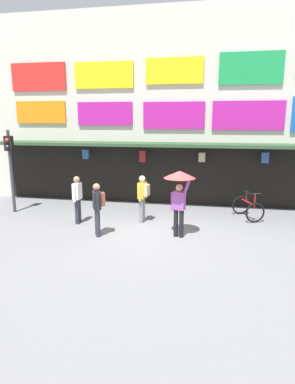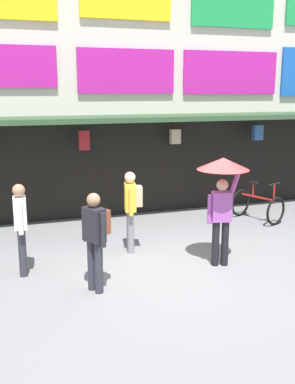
% 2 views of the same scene
% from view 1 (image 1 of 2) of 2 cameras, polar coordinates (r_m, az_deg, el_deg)
% --- Properties ---
extents(ground_plane, '(80.00, 80.00, 0.00)m').
position_cam_1_polar(ground_plane, '(10.59, 1.87, -7.28)').
color(ground_plane, slate).
extents(shopfront, '(18.00, 2.60, 8.00)m').
position_cam_1_polar(shopfront, '(14.51, 4.86, 13.93)').
color(shopfront, beige).
rests_on(shopfront, ground).
extents(traffic_light_near, '(0.31, 0.34, 3.20)m').
position_cam_1_polar(traffic_light_near, '(13.69, -22.77, 5.46)').
color(traffic_light_near, '#38383D').
rests_on(traffic_light_near, ground).
extents(bicycle_parked, '(1.09, 1.34, 1.05)m').
position_cam_1_polar(bicycle_parked, '(12.67, 17.02, -2.66)').
color(bicycle_parked, black).
rests_on(bicycle_parked, ground).
extents(pedestrian_in_white, '(0.23, 0.53, 1.68)m').
position_cam_1_polar(pedestrian_in_white, '(11.65, -12.07, -0.86)').
color(pedestrian_in_white, '#2D2D38').
rests_on(pedestrian_in_white, ground).
extents(pedestrian_in_red, '(0.41, 0.52, 1.68)m').
position_cam_1_polar(pedestrian_in_red, '(11.51, -0.81, -0.57)').
color(pedestrian_in_red, gray).
rests_on(pedestrian_in_red, ground).
extents(pedestrian_in_purple, '(0.46, 0.48, 1.68)m').
position_cam_1_polar(pedestrian_in_purple, '(10.26, -8.63, -2.33)').
color(pedestrian_in_purple, '#2D2D38').
rests_on(pedestrian_in_purple, ground).
extents(pedestrian_with_umbrella, '(0.96, 0.96, 2.08)m').
position_cam_1_polar(pedestrian_with_umbrella, '(9.95, 5.56, 1.19)').
color(pedestrian_with_umbrella, black).
rests_on(pedestrian_with_umbrella, ground).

